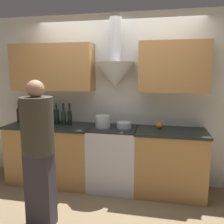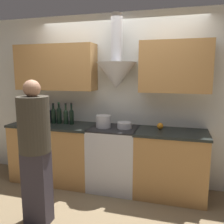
# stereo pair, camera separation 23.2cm
# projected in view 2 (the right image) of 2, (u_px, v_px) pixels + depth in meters

# --- Properties ---
(ground_plane) EXTENTS (12.00, 12.00, 0.00)m
(ground_plane) POSITION_uv_depth(u_px,v_px,m) (108.00, 197.00, 3.32)
(ground_plane) COLOR #847051
(wall_back) EXTENTS (8.40, 0.59, 2.60)m
(wall_back) POSITION_uv_depth(u_px,v_px,m) (115.00, 90.00, 3.64)
(wall_back) COLOR silver
(wall_back) RESTS_ON ground_plane
(counter_left) EXTENTS (1.32, 0.62, 0.93)m
(counter_left) POSITION_uv_depth(u_px,v_px,m) (54.00, 152.00, 3.80)
(counter_left) COLOR #B27F47
(counter_left) RESTS_ON ground_plane
(counter_right) EXTENTS (0.98, 0.62, 0.93)m
(counter_right) POSITION_uv_depth(u_px,v_px,m) (170.00, 164.00, 3.31)
(counter_right) COLOR #B27F47
(counter_right) RESTS_ON ground_plane
(stove_range) EXTENTS (0.69, 0.60, 0.93)m
(stove_range) POSITION_uv_depth(u_px,v_px,m) (114.00, 158.00, 3.54)
(stove_range) COLOR silver
(stove_range) RESTS_ON ground_plane
(wine_bottle_0) EXTENTS (0.08, 0.08, 0.35)m
(wine_bottle_0) POSITION_uv_depth(u_px,v_px,m) (24.00, 113.00, 3.92)
(wine_bottle_0) COLOR black
(wine_bottle_0) RESTS_ON counter_left
(wine_bottle_1) EXTENTS (0.08, 0.08, 0.33)m
(wine_bottle_1) POSITION_uv_depth(u_px,v_px,m) (29.00, 114.00, 3.90)
(wine_bottle_1) COLOR black
(wine_bottle_1) RESTS_ON counter_left
(wine_bottle_2) EXTENTS (0.07, 0.07, 0.34)m
(wine_bottle_2) POSITION_uv_depth(u_px,v_px,m) (33.00, 114.00, 3.85)
(wine_bottle_2) COLOR black
(wine_bottle_2) RESTS_ON counter_left
(wine_bottle_3) EXTENTS (0.08, 0.08, 0.31)m
(wine_bottle_3) POSITION_uv_depth(u_px,v_px,m) (39.00, 114.00, 3.85)
(wine_bottle_3) COLOR black
(wine_bottle_3) RESTS_ON counter_left
(wine_bottle_4) EXTENTS (0.07, 0.07, 0.31)m
(wine_bottle_4) POSITION_uv_depth(u_px,v_px,m) (44.00, 115.00, 3.83)
(wine_bottle_4) COLOR black
(wine_bottle_4) RESTS_ON counter_left
(wine_bottle_5) EXTENTS (0.07, 0.07, 0.32)m
(wine_bottle_5) POSITION_uv_depth(u_px,v_px,m) (49.00, 115.00, 3.79)
(wine_bottle_5) COLOR black
(wine_bottle_5) RESTS_ON counter_left
(wine_bottle_6) EXTENTS (0.08, 0.08, 0.32)m
(wine_bottle_6) POSITION_uv_depth(u_px,v_px,m) (54.00, 115.00, 3.76)
(wine_bottle_6) COLOR black
(wine_bottle_6) RESTS_ON counter_left
(wine_bottle_7) EXTENTS (0.08, 0.08, 0.34)m
(wine_bottle_7) POSITION_uv_depth(u_px,v_px,m) (59.00, 115.00, 3.74)
(wine_bottle_7) COLOR black
(wine_bottle_7) RESTS_ON counter_left
(wine_bottle_8) EXTENTS (0.07, 0.07, 0.33)m
(wine_bottle_8) POSITION_uv_depth(u_px,v_px,m) (66.00, 116.00, 3.72)
(wine_bottle_8) COLOR black
(wine_bottle_8) RESTS_ON counter_left
(wine_bottle_9) EXTENTS (0.07, 0.07, 0.34)m
(wine_bottle_9) POSITION_uv_depth(u_px,v_px,m) (72.00, 116.00, 3.67)
(wine_bottle_9) COLOR black
(wine_bottle_9) RESTS_ON counter_left
(stock_pot) EXTENTS (0.21, 0.21, 0.18)m
(stock_pot) POSITION_uv_depth(u_px,v_px,m) (103.00, 121.00, 3.47)
(stock_pot) COLOR silver
(stock_pot) RESTS_ON stove_range
(mixing_bowl) EXTENTS (0.21, 0.21, 0.09)m
(mixing_bowl) POSITION_uv_depth(u_px,v_px,m) (125.00, 125.00, 3.43)
(mixing_bowl) COLOR silver
(mixing_bowl) RESTS_ON stove_range
(orange_fruit) EXTENTS (0.09, 0.09, 0.09)m
(orange_fruit) POSITION_uv_depth(u_px,v_px,m) (160.00, 126.00, 3.37)
(orange_fruit) COLOR orange
(orange_fruit) RESTS_ON counter_right
(person_foreground_left) EXTENTS (0.35, 0.35, 1.65)m
(person_foreground_left) POSITION_uv_depth(u_px,v_px,m) (35.00, 147.00, 2.63)
(person_foreground_left) COLOR #38333D
(person_foreground_left) RESTS_ON ground_plane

